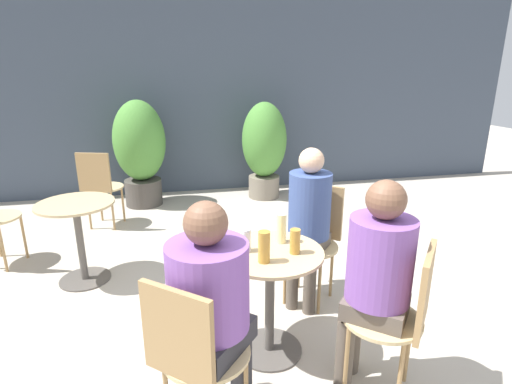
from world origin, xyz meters
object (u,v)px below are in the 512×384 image
Objects in this scene: seated_person_1 at (376,271)px; beer_glass_1 at (264,247)px; cafe_table_far at (78,228)px; beer_glass_3 at (281,228)px; bistro_chair_4 at (99,182)px; seated_person_0 at (211,300)px; seated_person_2 at (309,214)px; cafe_table_near at (270,282)px; bistro_chair_1 at (402,310)px; potted_plant_1 at (264,146)px; bistro_chair_0 at (193,349)px; beer_glass_0 at (246,240)px; beer_glass_2 at (295,241)px; potted_plant_0 at (140,149)px; bistro_chair_2 at (315,232)px.

seated_person_1 is 0.61m from beer_glass_1.
beer_glass_3 is at bearing -37.76° from cafe_table_far.
seated_person_1 is at bearing 140.32° from bistro_chair_4.
seated_person_2 is at bearing -90.00° from seated_person_0.
seated_person_0 is 1.24m from seated_person_2.
bistro_chair_4 is (-1.34, 2.43, 0.05)m from cafe_table_near.
potted_plant_1 is at bearing -141.34° from bistro_chair_1.
bistro_chair_0 reaches higher than beer_glass_3.
potted_plant_1 reaches higher than beer_glass_0.
cafe_table_near is 1.00× the size of cafe_table_far.
beer_glass_0 is (1.19, -1.19, 0.29)m from cafe_table_far.
cafe_table_far is (-1.34, 1.22, -0.01)m from cafe_table_near.
bistro_chair_0 is at bearing -45.00° from bistro_chair_1.
seated_person_1 is 0.92× the size of potted_plant_1.
cafe_table_far is at bearing -91.09° from bistro_chair_1.
bistro_chair_0 is 0.86m from beer_glass_2.
beer_glass_0 is 0.10× the size of potted_plant_0.
bistro_chair_1 is 1.01m from seated_person_0.
bistro_chair_0 reaches higher than beer_glass_1.
bistro_chair_1 is 4.80× the size of beer_glass_3.
bistro_chair_2 is (0.51, 0.59, 0.05)m from cafe_table_near.
cafe_table_near is 0.53× the size of potted_plant_1.
beer_glass_2 is (-0.27, -0.53, 0.05)m from seated_person_2.
beer_glass_2 is (0.28, -0.09, 0.00)m from beer_glass_0.
bistro_chair_4 is 0.91m from potted_plant_0.
seated_person_2 is (-0.18, 0.98, 0.19)m from bistro_chair_1.
potted_plant_0 is at bearing 103.90° from beer_glass_0.
potted_plant_1 is (0.63, 3.09, -0.07)m from beer_glass_3.
seated_person_2 is 8.68× the size of beer_glass_0.
beer_glass_1 is at bearing -87.56° from seated_person_2.
beer_glass_3 is at bearing -101.51° from potted_plant_1.
bistro_chair_4 is 0.65× the size of potted_plant_0.
bistro_chair_0 is 1.41m from seated_person_2.
cafe_table_near is 0.32m from beer_glass_2.
seated_person_1 is at bearing -128.83° from bistro_chair_0.
beer_glass_1 is (-0.48, -0.60, 0.06)m from seated_person_2.
beer_glass_3 is at bearing -71.65° from potted_plant_0.
bistro_chair_2 is at bearing -19.06° from cafe_table_far.
cafe_table_near is at bearing -73.83° from potted_plant_0.
beer_glass_3 is 0.14× the size of potted_plant_1.
bistro_chair_1 reaches higher than beer_glass_3.
potted_plant_0 reaches higher than beer_glass_3.
potted_plant_1 is (2.07, 1.98, 0.25)m from cafe_table_far.
seated_person_1 is at bearing -46.11° from beer_glass_2.
bistro_chair_4 is 2.90m from beer_glass_2.
potted_plant_1 is (1.23, 3.78, 0.19)m from bistro_chair_0.
potted_plant_1 reaches higher than seated_person_0.
seated_person_1 is 6.58× the size of beer_glass_3.
seated_person_2 reaches higher than bistro_chair_1.
seated_person_0 is 6.44× the size of beer_glass_3.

